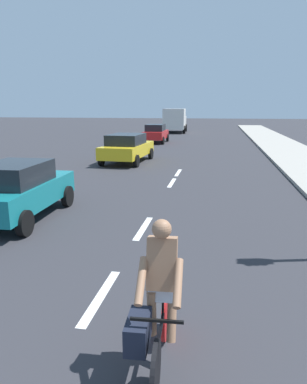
# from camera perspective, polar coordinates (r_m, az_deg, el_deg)

# --- Properties ---
(ground_plane) EXTENTS (160.00, 160.00, 0.00)m
(ground_plane) POSITION_cam_1_polar(r_m,az_deg,el_deg) (18.75, 4.58, 4.08)
(ground_plane) COLOR #2D2D33
(lane_stripe_2) EXTENTS (0.16, 1.80, 0.01)m
(lane_stripe_2) POSITION_cam_1_polar(r_m,az_deg,el_deg) (6.17, -8.40, -16.03)
(lane_stripe_2) COLOR white
(lane_stripe_2) RESTS_ON ground
(lane_stripe_3) EXTENTS (0.16, 1.80, 0.01)m
(lane_stripe_3) POSITION_cam_1_polar(r_m,az_deg,el_deg) (9.20, -1.62, -5.74)
(lane_stripe_3) COLOR white
(lane_stripe_3) RESTS_ON ground
(lane_stripe_4) EXTENTS (0.16, 1.80, 0.01)m
(lane_stripe_4) POSITION_cam_1_polar(r_m,az_deg,el_deg) (14.64, 2.94, 1.48)
(lane_stripe_4) COLOR white
(lane_stripe_4) RESTS_ON ground
(lane_stripe_5) EXTENTS (0.16, 1.80, 0.01)m
(lane_stripe_5) POSITION_cam_1_polar(r_m,az_deg,el_deg) (16.92, 3.95, 3.09)
(lane_stripe_5) COLOR white
(lane_stripe_5) RESTS_ON ground
(cyclist) EXTENTS (0.64, 1.71, 1.82)m
(cyclist) POSITION_cam_1_polar(r_m,az_deg,el_deg) (4.29, 0.49, -17.27)
(cyclist) COLOR black
(cyclist) RESTS_ON ground
(parked_car_teal) EXTENTS (1.94, 3.99, 1.57)m
(parked_car_teal) POSITION_cam_1_polar(r_m,az_deg,el_deg) (10.44, -20.73, 0.44)
(parked_car_teal) COLOR #14727A
(parked_car_teal) RESTS_ON ground
(parked_car_yellow) EXTENTS (2.29, 4.65, 1.57)m
(parked_car_yellow) POSITION_cam_1_polar(r_m,az_deg,el_deg) (20.02, -4.21, 7.11)
(parked_car_yellow) COLOR gold
(parked_car_yellow) RESTS_ON ground
(parked_car_red) EXTENTS (1.85, 3.97, 1.57)m
(parked_car_red) POSITION_cam_1_polar(r_m,az_deg,el_deg) (31.10, 0.35, 9.36)
(parked_car_red) COLOR red
(parked_car_red) RESTS_ON ground
(delivery_truck) EXTENTS (2.88, 6.33, 2.80)m
(delivery_truck) POSITION_cam_1_polar(r_m,az_deg,el_deg) (43.80, 3.43, 11.38)
(delivery_truck) COLOR beige
(delivery_truck) RESTS_ON ground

